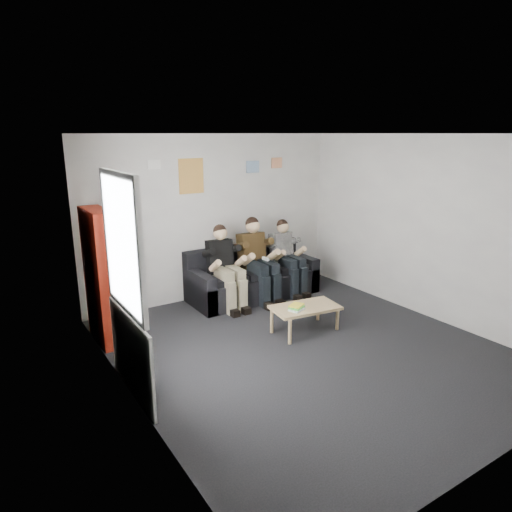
{
  "coord_description": "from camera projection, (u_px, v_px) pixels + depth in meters",
  "views": [
    {
      "loc": [
        -3.48,
        -4.17,
        2.71
      ],
      "look_at": [
        0.05,
        1.3,
        0.95
      ],
      "focal_mm": 32.0,
      "sensor_mm": 36.0,
      "label": 1
    }
  ],
  "objects": [
    {
      "name": "person_middle",
      "position": [
        258.0,
        260.0,
        7.51
      ],
      "size": [
        0.43,
        0.92,
        1.37
      ],
      "rotation": [
        0.0,
        0.0,
        -0.03
      ],
      "color": "#4C3719",
      "rests_on": "sofa"
    },
    {
      "name": "person_right",
      "position": [
        288.0,
        257.0,
        7.84
      ],
      "size": [
        0.38,
        0.81,
        1.27
      ],
      "rotation": [
        0.0,
        0.0,
        0.07
      ],
      "color": "silver",
      "rests_on": "sofa"
    },
    {
      "name": "person_left",
      "position": [
        226.0,
        267.0,
        7.2
      ],
      "size": [
        0.4,
        0.86,
        1.32
      ],
      "rotation": [
        0.0,
        0.0,
        -0.16
      ],
      "color": "black",
      "rests_on": "sofa"
    },
    {
      "name": "sofa",
      "position": [
        252.0,
        279.0,
        7.77
      ],
      "size": [
        2.19,
        0.89,
        0.84
      ],
      "color": "black",
      "rests_on": "ground"
    },
    {
      "name": "radiator",
      "position": [
        138.0,
        362.0,
        4.86
      ],
      "size": [
        0.1,
        0.64,
        0.6
      ],
      "color": "white",
      "rests_on": "ground"
    },
    {
      "name": "bookshelf",
      "position": [
        102.0,
        277.0,
        5.95
      ],
      "size": [
        0.27,
        0.8,
        1.78
      ],
      "rotation": [
        0.0,
        0.0,
        0.02
      ],
      "color": "maroon",
      "rests_on": "ground"
    },
    {
      "name": "poster_blue",
      "position": [
        253.0,
        167.0,
        7.76
      ],
      "size": [
        0.25,
        0.01,
        0.2
      ],
      "primitive_type": "cube",
      "color": "#3984C4",
      "rests_on": "room_shell"
    },
    {
      "name": "game_cases",
      "position": [
        297.0,
        307.0,
        6.24
      ],
      "size": [
        0.25,
        0.22,
        0.05
      ],
      "rotation": [
        0.0,
        0.0,
        0.33
      ],
      "color": "silver",
      "rests_on": "coffee_table"
    },
    {
      "name": "poster_large",
      "position": [
        191.0,
        176.0,
        7.19
      ],
      "size": [
        0.42,
        0.01,
        0.55
      ],
      "primitive_type": "cube",
      "color": "#E4E150",
      "rests_on": "room_shell"
    },
    {
      "name": "poster_sign",
      "position": [
        154.0,
        165.0,
        6.82
      ],
      "size": [
        0.2,
        0.01,
        0.14
      ],
      "primitive_type": "cube",
      "color": "white",
      "rests_on": "room_shell"
    },
    {
      "name": "room_shell",
      "position": [
        310.0,
        248.0,
        5.56
      ],
      "size": [
        5.0,
        5.0,
        5.0
      ],
      "color": "black",
      "rests_on": "ground"
    },
    {
      "name": "poster_pink",
      "position": [
        277.0,
        163.0,
        8.01
      ],
      "size": [
        0.22,
        0.01,
        0.18
      ],
      "primitive_type": "cube",
      "color": "#DE4583",
      "rests_on": "room_shell"
    },
    {
      "name": "window",
      "position": [
        127.0,
        303.0,
        4.64
      ],
      "size": [
        0.05,
        1.3,
        2.36
      ],
      "color": "white",
      "rests_on": "room_shell"
    },
    {
      "name": "coffee_table",
      "position": [
        305.0,
        309.0,
        6.36
      ],
      "size": [
        0.93,
        0.51,
        0.37
      ],
      "rotation": [
        0.0,
        0.0,
        -0.14
      ],
      "color": "tan",
      "rests_on": "ground"
    }
  ]
}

